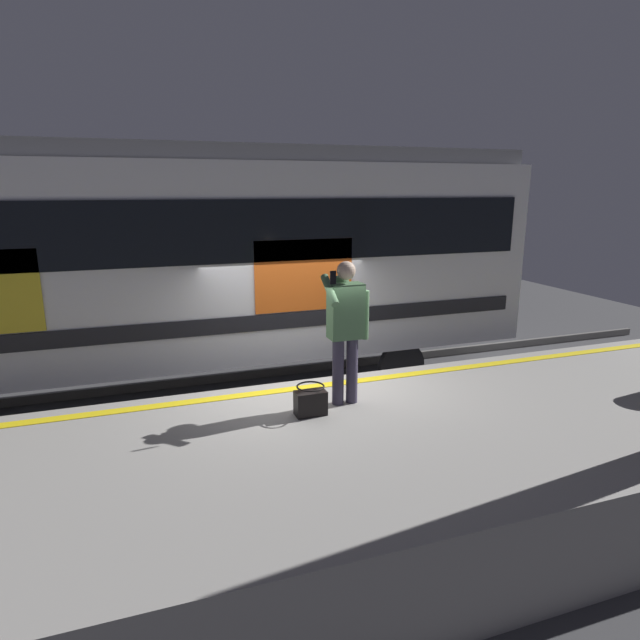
# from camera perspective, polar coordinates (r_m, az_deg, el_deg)

# --- Properties ---
(ground_plane) EXTENTS (25.16, 25.16, 0.00)m
(ground_plane) POSITION_cam_1_polar(r_m,az_deg,el_deg) (7.83, -1.42, -13.47)
(ground_plane) COLOR #3D3D3F
(platform) EXTENTS (14.65, 3.63, 1.04)m
(platform) POSITION_cam_1_polar(r_m,az_deg,el_deg) (6.09, 4.06, -16.51)
(platform) COLOR gray
(platform) RESTS_ON ground
(safety_line) EXTENTS (14.35, 0.16, 0.01)m
(safety_line) POSITION_cam_1_polar(r_m,az_deg,el_deg) (7.14, -0.72, -7.06)
(safety_line) COLOR yellow
(safety_line) RESTS_ON platform
(track_rail_near) EXTENTS (19.04, 0.08, 0.16)m
(track_rail_near) POSITION_cam_1_polar(r_m,az_deg,el_deg) (9.25, -4.65, -8.50)
(track_rail_near) COLOR slate
(track_rail_near) RESTS_ON ground
(track_rail_far) EXTENTS (19.04, 0.08, 0.16)m
(track_rail_far) POSITION_cam_1_polar(r_m,az_deg,el_deg) (10.55, -6.66, -5.67)
(track_rail_far) COLOR slate
(track_rail_far) RESTS_ON ground
(train_carriage) EXTENTS (12.37, 2.74, 4.05)m
(train_carriage) POSITION_cam_1_polar(r_m,az_deg,el_deg) (9.06, -17.67, 6.69)
(train_carriage) COLOR silver
(train_carriage) RESTS_ON ground
(passenger) EXTENTS (0.57, 0.55, 1.74)m
(passenger) POSITION_cam_1_polar(r_m,az_deg,el_deg) (6.33, 2.73, -0.15)
(passenger) COLOR #383347
(passenger) RESTS_ON platform
(handbag) EXTENTS (0.36, 0.33, 0.36)m
(handbag) POSITION_cam_1_polar(r_m,az_deg,el_deg) (6.25, -1.01, -8.63)
(handbag) COLOR black
(handbag) RESTS_ON platform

